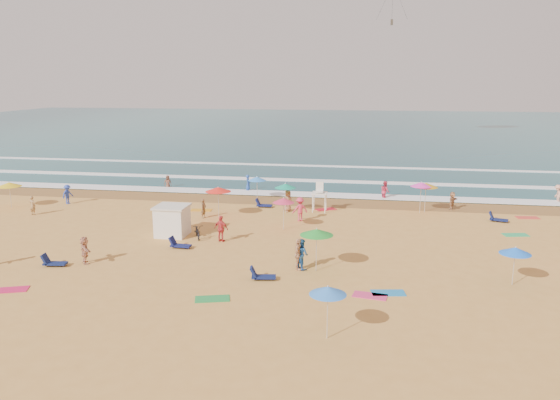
# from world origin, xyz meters

# --- Properties ---
(ground) EXTENTS (220.00, 220.00, 0.00)m
(ground) POSITION_xyz_m (0.00, 0.00, 0.00)
(ground) COLOR gold
(ground) RESTS_ON ground
(ocean) EXTENTS (220.00, 140.00, 0.18)m
(ocean) POSITION_xyz_m (0.00, 84.00, 0.00)
(ocean) COLOR #0C4756
(ocean) RESTS_ON ground
(wet_sand) EXTENTS (220.00, 220.00, 0.00)m
(wet_sand) POSITION_xyz_m (0.00, 12.50, 0.01)
(wet_sand) COLOR olive
(wet_sand) RESTS_ON ground
(surf_foam) EXTENTS (200.00, 18.70, 0.05)m
(surf_foam) POSITION_xyz_m (0.00, 21.32, 0.10)
(surf_foam) COLOR white
(surf_foam) RESTS_ON ground
(cabana) EXTENTS (2.00, 2.00, 2.00)m
(cabana) POSITION_xyz_m (-5.04, 0.27, 1.00)
(cabana) COLOR white
(cabana) RESTS_ON ground
(cabana_roof) EXTENTS (2.20, 2.20, 0.12)m
(cabana_roof) POSITION_xyz_m (-5.04, 0.27, 2.06)
(cabana_roof) COLOR silver
(cabana_roof) RESTS_ON cabana
(bicycle) EXTENTS (1.37, 1.99, 0.99)m
(bicycle) POSITION_xyz_m (-3.14, -0.03, 0.50)
(bicycle) COLOR black
(bicycle) RESTS_ON ground
(lifeguard_stand) EXTENTS (1.20, 1.20, 2.10)m
(lifeguard_stand) POSITION_xyz_m (4.33, 8.87, 1.05)
(lifeguard_stand) COLOR white
(lifeguard_stand) RESTS_ON ground
(beach_umbrellas) EXTENTS (66.68, 27.40, 0.83)m
(beach_umbrellas) POSITION_xyz_m (0.21, -0.26, 2.14)
(beach_umbrellas) COLOR green
(beach_umbrellas) RESTS_ON ground
(loungers) EXTENTS (52.77, 22.46, 0.34)m
(loungers) POSITION_xyz_m (3.76, -1.83, 0.17)
(loungers) COLOR #102250
(loungers) RESTS_ON ground
(towels) EXTENTS (44.83, 21.91, 0.03)m
(towels) POSITION_xyz_m (4.67, -1.18, 0.01)
(towels) COLOR #D21A52
(towels) RESTS_ON ground
(beachgoers) EXTENTS (49.35, 24.72, 2.12)m
(beachgoers) POSITION_xyz_m (-0.18, 4.64, 0.81)
(beachgoers) COLOR brown
(beachgoers) RESTS_ON ground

